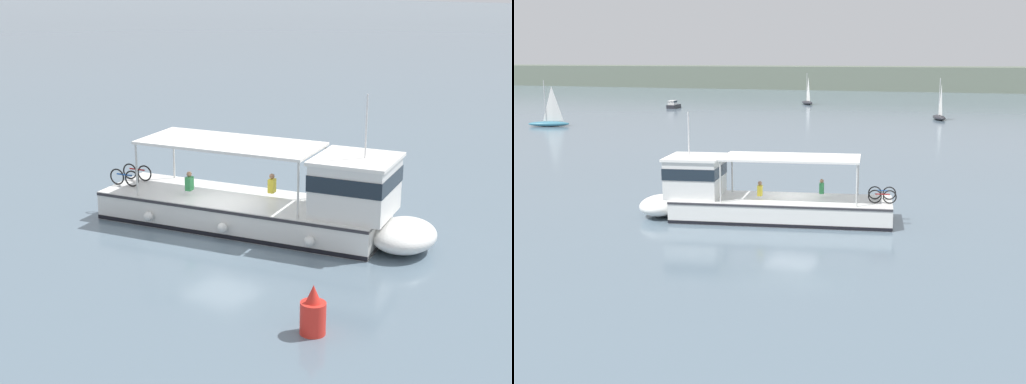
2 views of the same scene
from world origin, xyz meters
TOP-DOWN VIEW (x-y plane):
  - ground_plane at (0.00, 0.00)m, footprint 400.00×400.00m
  - ferry_main at (-1.81, -1.24)m, footprint 13.06×5.50m
  - channel_buoy at (-7.01, 4.97)m, footprint 0.70×0.70m

SIDE VIEW (x-z plane):
  - ground_plane at x=0.00m, z-range 0.00..0.00m
  - channel_buoy at x=-7.01m, z-range -0.13..1.27m
  - ferry_main at x=-1.81m, z-range -1.65..3.67m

